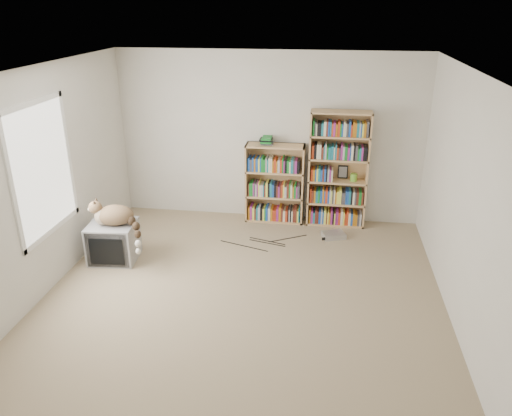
# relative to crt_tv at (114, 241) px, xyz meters

# --- Properties ---
(floor) EXTENTS (4.50, 5.00, 0.01)m
(floor) POSITION_rel_crt_tv_xyz_m (1.80, -0.79, -0.25)
(floor) COLOR tan
(floor) RESTS_ON ground
(wall_back) EXTENTS (4.50, 0.02, 2.50)m
(wall_back) POSITION_rel_crt_tv_xyz_m (1.80, 1.71, 1.00)
(wall_back) COLOR silver
(wall_back) RESTS_ON floor
(wall_front) EXTENTS (4.50, 0.02, 2.50)m
(wall_front) POSITION_rel_crt_tv_xyz_m (1.80, -3.29, 1.00)
(wall_front) COLOR silver
(wall_front) RESTS_ON floor
(wall_left) EXTENTS (0.02, 5.00, 2.50)m
(wall_left) POSITION_rel_crt_tv_xyz_m (-0.45, -0.79, 1.00)
(wall_left) COLOR silver
(wall_left) RESTS_ON floor
(wall_right) EXTENTS (0.02, 5.00, 2.50)m
(wall_right) POSITION_rel_crt_tv_xyz_m (4.05, -0.79, 1.00)
(wall_right) COLOR silver
(wall_right) RESTS_ON floor
(ceiling) EXTENTS (4.50, 5.00, 0.02)m
(ceiling) POSITION_rel_crt_tv_xyz_m (1.80, -0.79, 2.25)
(ceiling) COLOR white
(ceiling) RESTS_ON wall_back
(window) EXTENTS (0.02, 1.22, 1.52)m
(window) POSITION_rel_crt_tv_xyz_m (-0.44, -0.59, 1.15)
(window) COLOR white
(window) RESTS_ON wall_left
(crt_tv) EXTENTS (0.62, 0.57, 0.50)m
(crt_tv) POSITION_rel_crt_tv_xyz_m (0.00, 0.00, 0.00)
(crt_tv) COLOR gray
(crt_tv) RESTS_ON floor
(cat) EXTENTS (0.75, 0.51, 0.57)m
(cat) POSITION_rel_crt_tv_xyz_m (0.12, -0.05, 0.35)
(cat) COLOR #3C2B18
(cat) RESTS_ON crt_tv
(bookcase_tall) EXTENTS (0.85, 0.30, 1.71)m
(bookcase_tall) POSITION_rel_crt_tv_xyz_m (2.83, 1.56, 0.56)
(bookcase_tall) COLOR tan
(bookcase_tall) RESTS_ON floor
(bookcase_short) EXTENTS (0.86, 0.30, 1.19)m
(bookcase_short) POSITION_rel_crt_tv_xyz_m (1.92, 1.57, 0.29)
(bookcase_short) COLOR tan
(bookcase_short) RESTS_ON floor
(book_stack) EXTENTS (0.19, 0.24, 0.10)m
(book_stack) POSITION_rel_crt_tv_xyz_m (1.78, 1.58, 0.99)
(book_stack) COLOR #B93518
(book_stack) RESTS_ON bookcase_short
(green_mug) EXTENTS (0.10, 0.10, 0.11)m
(green_mug) POSITION_rel_crt_tv_xyz_m (3.07, 1.55, 0.50)
(green_mug) COLOR #6BAE31
(green_mug) RESTS_ON bookcase_tall
(framed_print) EXTENTS (0.14, 0.05, 0.19)m
(framed_print) POSITION_rel_crt_tv_xyz_m (2.91, 1.65, 0.54)
(framed_print) COLOR black
(framed_print) RESTS_ON bookcase_tall
(dvd_player) EXTENTS (0.37, 0.31, 0.07)m
(dvd_player) POSITION_rel_crt_tv_xyz_m (2.82, 1.05, -0.21)
(dvd_player) COLOR #B7B8BD
(dvd_player) RESTS_ON floor
(wall_outlet) EXTENTS (0.01, 0.08, 0.13)m
(wall_outlet) POSITION_rel_crt_tv_xyz_m (-0.44, 0.34, 0.07)
(wall_outlet) COLOR silver
(wall_outlet) RESTS_ON wall_left
(floor_cables) EXTENTS (1.20, 0.70, 0.01)m
(floor_cables) POSITION_rel_crt_tv_xyz_m (2.02, 0.88, -0.25)
(floor_cables) COLOR black
(floor_cables) RESTS_ON floor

